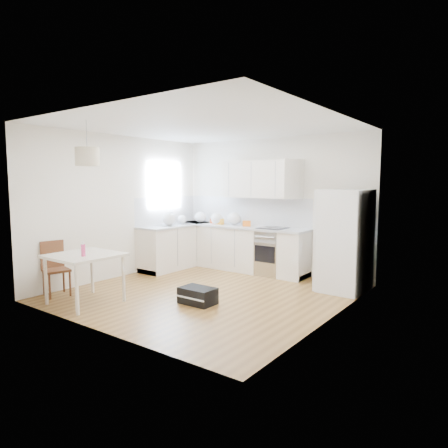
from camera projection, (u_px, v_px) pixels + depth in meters
name	position (u px, v px, depth m)	size (l,w,h in m)	color
floor	(207.00, 293.00, 6.56)	(4.20, 4.20, 0.00)	brown
ceiling	(207.00, 126.00, 6.28)	(4.20, 4.20, 0.00)	white
wall_back	(272.00, 205.00, 8.10)	(4.20, 4.20, 0.00)	white
wall_left	(122.00, 207.00, 7.66)	(4.20, 4.20, 0.00)	white
wall_right	(333.00, 218.00, 5.18)	(4.20, 4.20, 0.00)	white
window_glassblock	(165.00, 185.00, 8.53)	(0.02, 1.00, 1.00)	#BFE0F9
cabinets_back	(239.00, 248.00, 8.31)	(3.00, 0.60, 0.88)	white
cabinets_left	(177.00, 247.00, 8.54)	(0.60, 1.80, 0.88)	white
counter_back	(239.00, 227.00, 8.26)	(3.02, 0.64, 0.04)	#B2B4B7
counter_left	(177.00, 225.00, 8.49)	(0.64, 1.82, 0.04)	#B2B4B7
backsplash_back	(247.00, 211.00, 8.47)	(3.00, 0.01, 0.58)	white
backsplash_left	(166.00, 210.00, 8.63)	(0.01, 1.80, 0.58)	white
upper_cabinets	(262.00, 179.00, 8.01)	(1.70, 0.32, 0.75)	white
range_oven	(273.00, 252.00, 7.84)	(0.50, 0.61, 0.88)	#BABDBF
sink	(175.00, 225.00, 8.45)	(0.50, 0.80, 0.16)	#BABDBF
refrigerator	(346.00, 240.00, 6.65)	(0.82, 0.85, 1.70)	white
dining_table	(84.00, 259.00, 5.96)	(0.95, 0.95, 0.75)	#BCB4A0
dining_chair	(56.00, 269.00, 6.37)	(0.37, 0.37, 0.87)	#512D18
drink_bottle	(83.00, 249.00, 5.77)	(0.06, 0.06, 0.21)	#DF3E77
gym_bag	(198.00, 296.00, 5.98)	(0.53, 0.35, 0.24)	black
pendant_lamp	(87.00, 157.00, 5.72)	(0.34, 0.34, 0.26)	beige
grocery_bag_a	(200.00, 217.00, 8.86)	(0.27, 0.23, 0.24)	white
grocery_bag_b	(217.00, 219.00, 8.53)	(0.27, 0.23, 0.24)	white
grocery_bag_c	(234.00, 219.00, 8.43)	(0.29, 0.25, 0.26)	white
grocery_bag_d	(182.00, 219.00, 8.66)	(0.20, 0.17, 0.18)	white
grocery_bag_e	(169.00, 219.00, 8.29)	(0.29, 0.25, 0.26)	white
snack_orange	(247.00, 224.00, 8.13)	(0.17, 0.10, 0.11)	orange
snack_yellow	(219.00, 221.00, 8.51)	(0.18, 0.11, 0.12)	#FBA627
snack_red	(214.00, 221.00, 8.72)	(0.15, 0.09, 0.10)	#CA4219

